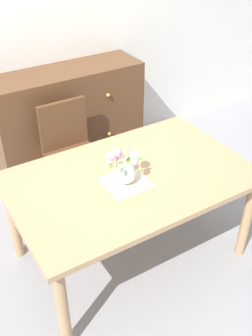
% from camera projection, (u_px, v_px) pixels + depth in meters
% --- Properties ---
extents(ground_plane, '(12.00, 12.00, 0.00)m').
position_uv_depth(ground_plane, '(130.00, 253.00, 3.07)').
color(ground_plane, '#939399').
extents(back_wall, '(7.00, 0.10, 2.80)m').
position_uv_depth(back_wall, '(31.00, 18.00, 3.38)').
color(back_wall, silver).
rests_on(back_wall, ground_plane).
extents(dining_table, '(1.61, 1.03, 0.73)m').
position_uv_depth(dining_table, '(130.00, 186.00, 2.69)').
color(dining_table, tan).
rests_on(dining_table, ground_plane).
extents(chair_far, '(0.42, 0.42, 0.90)m').
position_uv_depth(chair_far, '(71.00, 148.00, 3.34)').
color(chair_far, brown).
rests_on(chair_far, ground_plane).
extents(dresser, '(1.40, 0.47, 1.00)m').
position_uv_depth(dresser, '(69.00, 121.00, 3.77)').
color(dresser, brown).
rests_on(dresser, ground_plane).
extents(placemat, '(0.28, 0.28, 0.01)m').
position_uv_depth(placemat, '(126.00, 183.00, 2.58)').
color(placemat, beige).
rests_on(placemat, dining_table).
extents(flower_vase, '(0.23, 0.18, 0.25)m').
position_uv_depth(flower_vase, '(125.00, 167.00, 2.52)').
color(flower_vase, silver).
rests_on(flower_vase, placemat).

